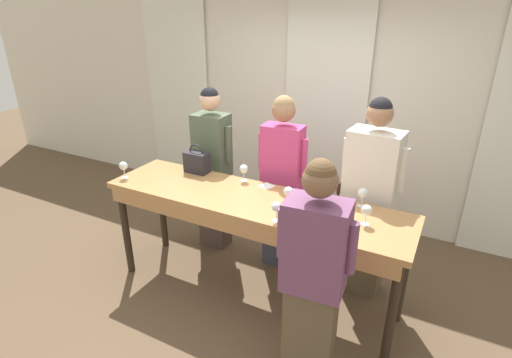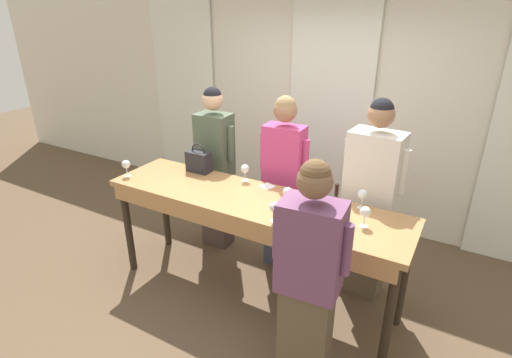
{
  "view_description": "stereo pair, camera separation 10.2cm",
  "coord_description": "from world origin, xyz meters",
  "px_view_note": "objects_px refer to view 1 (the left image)",
  "views": [
    {
      "loc": [
        1.44,
        -2.67,
        2.5
      ],
      "look_at": [
        0.0,
        0.07,
        1.15
      ],
      "focal_mm": 28.0,
      "sensor_mm": 36.0,
      "label": 1
    },
    {
      "loc": [
        1.53,
        -2.62,
        2.5
      ],
      "look_at": [
        0.0,
        0.07,
        1.15
      ],
      "focal_mm": 28.0,
      "sensor_mm": 36.0,
      "label": 2
    }
  ],
  "objects_px": {
    "guest_olive_jacket": "(213,168)",
    "wine_bottle": "(337,210)",
    "wine_glass_center_right": "(321,185)",
    "guest_cream_sweater": "(369,199)",
    "wine_glass_front_right": "(276,207)",
    "wine_glass_front_mid": "(363,193)",
    "wine_glass_front_left": "(367,211)",
    "handbag": "(197,162)",
    "wine_glass_back_left": "(123,166)",
    "tasting_bar": "(251,211)",
    "wine_glass_center_left": "(288,192)",
    "guest_pink_top": "(282,181)",
    "host_pouring": "(313,278)",
    "wine_glass_center_mid": "(244,169)"
  },
  "relations": [
    {
      "from": "wine_glass_center_left",
      "to": "wine_glass_front_right",
      "type": "bearing_deg",
      "value": -84.42
    },
    {
      "from": "wine_glass_center_left",
      "to": "wine_glass_front_mid",
      "type": "bearing_deg",
      "value": 25.45
    },
    {
      "from": "wine_glass_front_right",
      "to": "wine_glass_front_left",
      "type": "bearing_deg",
      "value": 23.18
    },
    {
      "from": "wine_bottle",
      "to": "guest_cream_sweater",
      "type": "bearing_deg",
      "value": 81.84
    },
    {
      "from": "handbag",
      "to": "wine_glass_front_mid",
      "type": "xyz_separation_m",
      "value": [
        1.61,
        0.02,
        0.01
      ]
    },
    {
      "from": "guest_olive_jacket",
      "to": "guest_cream_sweater",
      "type": "relative_size",
      "value": 0.96
    },
    {
      "from": "wine_glass_front_left",
      "to": "guest_olive_jacket",
      "type": "distance_m",
      "value": 1.84
    },
    {
      "from": "wine_glass_front_left",
      "to": "wine_glass_front_mid",
      "type": "xyz_separation_m",
      "value": [
        -0.1,
        0.28,
        0.0
      ]
    },
    {
      "from": "wine_glass_center_right",
      "to": "wine_glass_front_mid",
      "type": "bearing_deg",
      "value": 0.84
    },
    {
      "from": "wine_glass_front_mid",
      "to": "wine_glass_back_left",
      "type": "relative_size",
      "value": 1.0
    },
    {
      "from": "handbag",
      "to": "host_pouring",
      "type": "height_order",
      "value": "host_pouring"
    },
    {
      "from": "guest_cream_sweater",
      "to": "wine_glass_front_left",
      "type": "bearing_deg",
      "value": -80.56
    },
    {
      "from": "wine_glass_center_mid",
      "to": "wine_glass_back_left",
      "type": "bearing_deg",
      "value": -156.01
    },
    {
      "from": "handbag",
      "to": "wine_glass_back_left",
      "type": "distance_m",
      "value": 0.68
    },
    {
      "from": "guest_cream_sweater",
      "to": "tasting_bar",
      "type": "bearing_deg",
      "value": -145.17
    },
    {
      "from": "handbag",
      "to": "guest_olive_jacket",
      "type": "distance_m",
      "value": 0.37
    },
    {
      "from": "handbag",
      "to": "guest_pink_top",
      "type": "distance_m",
      "value": 0.85
    },
    {
      "from": "wine_glass_center_mid",
      "to": "wine_glass_front_left",
      "type": "bearing_deg",
      "value": -13.39
    },
    {
      "from": "wine_glass_front_right",
      "to": "wine_glass_center_left",
      "type": "bearing_deg",
      "value": 95.58
    },
    {
      "from": "wine_glass_front_mid",
      "to": "wine_glass_center_left",
      "type": "xyz_separation_m",
      "value": [
        -0.54,
        -0.26,
        0.0
      ]
    },
    {
      "from": "wine_glass_center_left",
      "to": "guest_olive_jacket",
      "type": "height_order",
      "value": "guest_olive_jacket"
    },
    {
      "from": "wine_bottle",
      "to": "handbag",
      "type": "xyz_separation_m",
      "value": [
        -1.51,
        0.37,
        -0.02
      ]
    },
    {
      "from": "wine_glass_center_left",
      "to": "guest_olive_jacket",
      "type": "distance_m",
      "value": 1.24
    },
    {
      "from": "tasting_bar",
      "to": "wine_glass_front_left",
      "type": "distance_m",
      "value": 0.98
    },
    {
      "from": "wine_glass_center_mid",
      "to": "guest_cream_sweater",
      "type": "distance_m",
      "value": 1.15
    },
    {
      "from": "guest_olive_jacket",
      "to": "wine_bottle",
      "type": "bearing_deg",
      "value": -23.9
    },
    {
      "from": "wine_glass_front_left",
      "to": "guest_cream_sweater",
      "type": "relative_size",
      "value": 0.09
    },
    {
      "from": "wine_glass_center_left",
      "to": "wine_glass_center_right",
      "type": "bearing_deg",
      "value": 52.44
    },
    {
      "from": "wine_glass_center_right",
      "to": "guest_pink_top",
      "type": "height_order",
      "value": "guest_pink_top"
    },
    {
      "from": "tasting_bar",
      "to": "wine_glass_front_left",
      "type": "bearing_deg",
      "value": 1.4
    },
    {
      "from": "tasting_bar",
      "to": "guest_olive_jacket",
      "type": "height_order",
      "value": "guest_olive_jacket"
    },
    {
      "from": "wine_glass_front_left",
      "to": "wine_glass_center_right",
      "type": "xyz_separation_m",
      "value": [
        -0.44,
        0.28,
        0.0
      ]
    },
    {
      "from": "wine_bottle",
      "to": "wine_glass_center_right",
      "type": "relative_size",
      "value": 2.13
    },
    {
      "from": "wine_glass_front_left",
      "to": "wine_glass_back_left",
      "type": "relative_size",
      "value": 1.0
    },
    {
      "from": "wine_glass_front_right",
      "to": "guest_pink_top",
      "type": "xyz_separation_m",
      "value": [
        -0.33,
        0.84,
        -0.18
      ]
    },
    {
      "from": "guest_pink_top",
      "to": "tasting_bar",
      "type": "bearing_deg",
      "value": -91.6
    },
    {
      "from": "tasting_bar",
      "to": "guest_cream_sweater",
      "type": "height_order",
      "value": "guest_cream_sweater"
    },
    {
      "from": "wine_glass_front_right",
      "to": "wine_glass_front_mid",
      "type": "bearing_deg",
      "value": 46.79
    },
    {
      "from": "tasting_bar",
      "to": "handbag",
      "type": "xyz_separation_m",
      "value": [
        -0.75,
        0.28,
        0.22
      ]
    },
    {
      "from": "wine_glass_back_left",
      "to": "guest_olive_jacket",
      "type": "relative_size",
      "value": 0.09
    },
    {
      "from": "guest_olive_jacket",
      "to": "guest_pink_top",
      "type": "height_order",
      "value": "guest_olive_jacket"
    },
    {
      "from": "guest_cream_sweater",
      "to": "wine_bottle",
      "type": "bearing_deg",
      "value": -98.16
    },
    {
      "from": "wine_glass_front_left",
      "to": "wine_glass_center_right",
      "type": "bearing_deg",
      "value": 148.01
    },
    {
      "from": "handbag",
      "to": "wine_bottle",
      "type": "bearing_deg",
      "value": -13.67
    },
    {
      "from": "wine_glass_center_left",
      "to": "guest_cream_sweater",
      "type": "xyz_separation_m",
      "value": [
        0.54,
        0.55,
        -0.18
      ]
    },
    {
      "from": "wine_glass_front_left",
      "to": "guest_olive_jacket",
      "type": "height_order",
      "value": "guest_olive_jacket"
    },
    {
      "from": "wine_glass_front_mid",
      "to": "wine_glass_center_right",
      "type": "distance_m",
      "value": 0.34
    },
    {
      "from": "host_pouring",
      "to": "tasting_bar",
      "type": "bearing_deg",
      "value": 142.82
    },
    {
      "from": "wine_glass_front_mid",
      "to": "wine_bottle",
      "type": "bearing_deg",
      "value": -103.64
    },
    {
      "from": "wine_glass_front_mid",
      "to": "guest_cream_sweater",
      "type": "relative_size",
      "value": 0.09
    }
  ]
}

